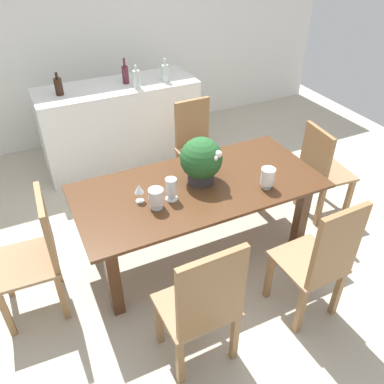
{
  "coord_description": "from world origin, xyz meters",
  "views": [
    {
      "loc": [
        -1.19,
        -2.44,
        2.55
      ],
      "look_at": [
        -0.01,
        0.02,
        0.59
      ],
      "focal_mm": 37.2,
      "sensor_mm": 36.0,
      "label": 1
    }
  ],
  "objects_px": {
    "chair_far_right": "(196,142)",
    "wine_glass": "(139,190)",
    "crystal_vase_right": "(268,177)",
    "chair_near_left": "(204,305)",
    "crystal_vase_center_near": "(156,197)",
    "crystal_vase_left": "(171,188)",
    "chair_head_end": "(37,251)",
    "chair_near_right": "(321,260)",
    "wine_bottle_green": "(59,86)",
    "chair_foot_end": "(321,168)",
    "wine_bottle_dark": "(125,74)",
    "kitchen_counter": "(120,125)",
    "dining_table": "(199,198)",
    "flower_centerpiece": "(201,160)",
    "wine_bottle_amber": "(136,79)",
    "wine_bottle_clear": "(165,73)"
  },
  "relations": [
    {
      "from": "chair_near_right",
      "to": "wine_bottle_dark",
      "type": "relative_size",
      "value": 3.89
    },
    {
      "from": "chair_near_left",
      "to": "crystal_vase_center_near",
      "type": "relative_size",
      "value": 6.54
    },
    {
      "from": "chair_near_right",
      "to": "kitchen_counter",
      "type": "height_order",
      "value": "chair_near_right"
    },
    {
      "from": "chair_foot_end",
      "to": "crystal_vase_right",
      "type": "height_order",
      "value": "chair_foot_end"
    },
    {
      "from": "chair_foot_end",
      "to": "crystal_vase_left",
      "type": "distance_m",
      "value": 1.61
    },
    {
      "from": "dining_table",
      "to": "crystal_vase_left",
      "type": "bearing_deg",
      "value": -163.65
    },
    {
      "from": "dining_table",
      "to": "crystal_vase_center_near",
      "type": "relative_size",
      "value": 12.24
    },
    {
      "from": "wine_bottle_green",
      "to": "chair_far_right",
      "type": "bearing_deg",
      "value": -36.36
    },
    {
      "from": "crystal_vase_left",
      "to": "kitchen_counter",
      "type": "height_order",
      "value": "kitchen_counter"
    },
    {
      "from": "chair_foot_end",
      "to": "flower_centerpiece",
      "type": "relative_size",
      "value": 2.49
    },
    {
      "from": "chair_head_end",
      "to": "wine_bottle_amber",
      "type": "xyz_separation_m",
      "value": [
        1.37,
        1.66,
        0.51
      ]
    },
    {
      "from": "chair_far_right",
      "to": "chair_near_left",
      "type": "xyz_separation_m",
      "value": [
        -0.9,
        -1.94,
        0.04
      ]
    },
    {
      "from": "crystal_vase_center_near",
      "to": "crystal_vase_right",
      "type": "distance_m",
      "value": 0.9
    },
    {
      "from": "crystal_vase_center_near",
      "to": "kitchen_counter",
      "type": "bearing_deg",
      "value": 81.15
    },
    {
      "from": "crystal_vase_center_near",
      "to": "wine_bottle_amber",
      "type": "bearing_deg",
      "value": 74.67
    },
    {
      "from": "crystal_vase_center_near",
      "to": "wine_bottle_amber",
      "type": "height_order",
      "value": "wine_bottle_amber"
    },
    {
      "from": "chair_head_end",
      "to": "wine_glass",
      "type": "xyz_separation_m",
      "value": [
        0.8,
        0.01,
        0.29
      ]
    },
    {
      "from": "crystal_vase_left",
      "to": "wine_bottle_clear",
      "type": "distance_m",
      "value": 1.93
    },
    {
      "from": "chair_far_right",
      "to": "crystal_vase_left",
      "type": "relative_size",
      "value": 5.33
    },
    {
      "from": "chair_far_right",
      "to": "crystal_vase_center_near",
      "type": "xyz_separation_m",
      "value": [
        -0.86,
        -1.09,
        0.29
      ]
    },
    {
      "from": "chair_head_end",
      "to": "crystal_vase_right",
      "type": "height_order",
      "value": "chair_head_end"
    },
    {
      "from": "crystal_vase_left",
      "to": "wine_bottle_clear",
      "type": "relative_size",
      "value": 0.73
    },
    {
      "from": "crystal_vase_right",
      "to": "wine_bottle_amber",
      "type": "height_order",
      "value": "wine_bottle_amber"
    },
    {
      "from": "crystal_vase_center_near",
      "to": "wine_bottle_green",
      "type": "relative_size",
      "value": 0.69
    },
    {
      "from": "wine_glass",
      "to": "wine_bottle_dark",
      "type": "relative_size",
      "value": 0.54
    },
    {
      "from": "dining_table",
      "to": "flower_centerpiece",
      "type": "bearing_deg",
      "value": 48.09
    },
    {
      "from": "wine_bottle_green",
      "to": "crystal_vase_left",
      "type": "bearing_deg",
      "value": -76.91
    },
    {
      "from": "chair_near_right",
      "to": "wine_glass",
      "type": "xyz_separation_m",
      "value": [
        -0.95,
        0.98,
        0.26
      ]
    },
    {
      "from": "kitchen_counter",
      "to": "wine_bottle_dark",
      "type": "distance_m",
      "value": 0.59
    },
    {
      "from": "chair_near_left",
      "to": "crystal_vase_center_near",
      "type": "xyz_separation_m",
      "value": [
        0.03,
        0.85,
        0.24
      ]
    },
    {
      "from": "chair_near_right",
      "to": "kitchen_counter",
      "type": "bearing_deg",
      "value": -80.52
    },
    {
      "from": "crystal_vase_left",
      "to": "flower_centerpiece",
      "type": "bearing_deg",
      "value": 22.11
    },
    {
      "from": "chair_near_left",
      "to": "crystal_vase_left",
      "type": "height_order",
      "value": "chair_near_left"
    },
    {
      "from": "chair_far_right",
      "to": "crystal_vase_right",
      "type": "xyz_separation_m",
      "value": [
        0.02,
        -1.23,
        0.29
      ]
    },
    {
      "from": "chair_near_left",
      "to": "wine_glass",
      "type": "relative_size",
      "value": 7.22
    },
    {
      "from": "chair_near_left",
      "to": "kitchen_counter",
      "type": "xyz_separation_m",
      "value": [
        0.34,
        2.82,
        -0.11
      ]
    },
    {
      "from": "chair_far_right",
      "to": "crystal_vase_left",
      "type": "distance_m",
      "value": 1.3
    },
    {
      "from": "dining_table",
      "to": "chair_near_left",
      "type": "distance_m",
      "value": 1.07
    },
    {
      "from": "crystal_vase_right",
      "to": "wine_glass",
      "type": "relative_size",
      "value": 1.18
    },
    {
      "from": "chair_near_right",
      "to": "crystal_vase_left",
      "type": "bearing_deg",
      "value": -52.83
    },
    {
      "from": "chair_far_right",
      "to": "wine_glass",
      "type": "bearing_deg",
      "value": -135.77
    },
    {
      "from": "flower_centerpiece",
      "to": "crystal_vase_right",
      "type": "bearing_deg",
      "value": -36.31
    },
    {
      "from": "dining_table",
      "to": "wine_bottle_clear",
      "type": "height_order",
      "value": "wine_bottle_clear"
    },
    {
      "from": "chair_head_end",
      "to": "crystal_vase_left",
      "type": "bearing_deg",
      "value": 88.63
    },
    {
      "from": "flower_centerpiece",
      "to": "kitchen_counter",
      "type": "relative_size",
      "value": 0.21
    },
    {
      "from": "kitchen_counter",
      "to": "chair_far_right",
      "type": "bearing_deg",
      "value": -57.7
    },
    {
      "from": "chair_near_left",
      "to": "wine_bottle_dark",
      "type": "relative_size",
      "value": 3.86
    },
    {
      "from": "crystal_vase_left",
      "to": "dining_table",
      "type": "bearing_deg",
      "value": 16.35
    },
    {
      "from": "chair_near_right",
      "to": "wine_bottle_green",
      "type": "relative_size",
      "value": 4.57
    },
    {
      "from": "wine_glass",
      "to": "kitchen_counter",
      "type": "relative_size",
      "value": 0.08
    }
  ]
}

